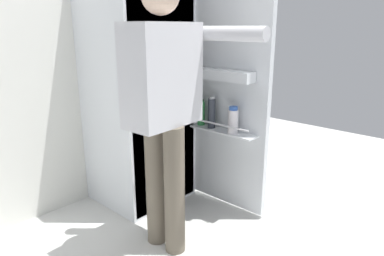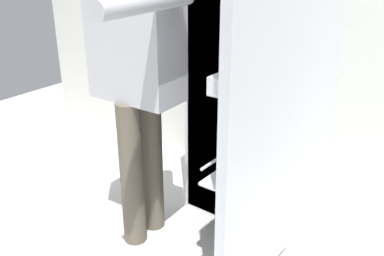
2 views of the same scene
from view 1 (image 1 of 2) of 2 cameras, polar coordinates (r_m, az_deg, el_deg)
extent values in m
plane|color=silver|center=(2.56, -0.03, -14.52)|extent=(5.81, 5.81, 0.00)
cube|color=silver|center=(2.87, -13.60, 14.30)|extent=(4.40, 0.10, 2.47)
cube|color=silver|center=(2.63, -8.82, 6.13)|extent=(0.63, 0.58, 1.71)
cube|color=white|center=(2.42, -4.50, 5.39)|extent=(0.59, 0.01, 1.67)
cube|color=white|center=(2.44, -5.28, 6.92)|extent=(0.55, 0.09, 0.01)
cube|color=silver|center=(2.47, 6.30, 5.53)|extent=(0.05, 0.62, 1.65)
cube|color=white|center=(2.46, 4.99, -0.52)|extent=(0.12, 0.51, 0.01)
cylinder|color=silver|center=(2.40, 4.27, 0.60)|extent=(0.01, 0.49, 0.01)
cube|color=white|center=(2.38, 5.23, 8.56)|extent=(0.11, 0.44, 0.07)
cylinder|color=white|center=(2.38, 6.69, 1.02)|extent=(0.07, 0.07, 0.16)
cylinder|color=#335BB2|center=(2.35, 6.77, 3.21)|extent=(0.06, 0.06, 0.02)
cylinder|color=green|center=(2.57, 1.49, 2.37)|extent=(0.05, 0.05, 0.17)
cylinder|color=#195B28|center=(2.55, 1.50, 4.45)|extent=(0.04, 0.04, 0.02)
cylinder|color=#333842|center=(2.49, 3.20, 2.38)|extent=(0.05, 0.05, 0.21)
cylinder|color=silver|center=(2.47, 3.24, 4.94)|extent=(0.04, 0.04, 0.02)
cylinder|color=#4C7F3D|center=(2.43, -5.46, 7.92)|extent=(0.09, 0.09, 0.08)
cylinder|color=#665B4C|center=(2.16, -5.95, -9.03)|extent=(0.12, 0.12, 0.78)
cylinder|color=#665B4C|center=(2.06, -2.86, -10.24)|extent=(0.12, 0.12, 0.78)
cube|color=silver|center=(1.92, -4.88, 8.58)|extent=(0.44, 0.24, 0.55)
cylinder|color=silver|center=(2.08, -9.18, 8.35)|extent=(0.08, 0.08, 0.52)
cylinder|color=silver|center=(1.96, 5.16, 15.07)|extent=(0.10, 0.52, 0.08)
camera|label=2|loc=(2.72, 45.21, 15.60)|focal=41.32mm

